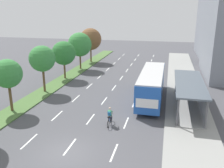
# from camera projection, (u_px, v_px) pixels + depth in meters

# --- Properties ---
(ground_plane) EXTENTS (140.00, 140.00, 0.00)m
(ground_plane) POSITION_uv_depth(u_px,v_px,m) (66.00, 152.00, 17.99)
(ground_plane) COLOR #4C4C51
(median_strip) EXTENTS (2.60, 52.00, 0.12)m
(median_strip) POSITION_uv_depth(u_px,v_px,m) (68.00, 77.00, 38.43)
(median_strip) COLOR #4C7038
(median_strip) RESTS_ON ground
(sidewalk_right) EXTENTS (4.50, 52.00, 0.15)m
(sidewalk_right) POSITION_uv_depth(u_px,v_px,m) (183.00, 84.00, 34.56)
(sidewalk_right) COLOR gray
(sidewalk_right) RESTS_ON ground
(lane_divider_left) EXTENTS (0.14, 48.42, 0.01)m
(lane_divider_left) POSITION_uv_depth(u_px,v_px,m) (95.00, 81.00, 36.18)
(lane_divider_left) COLOR white
(lane_divider_left) RESTS_ON ground
(lane_divider_center) EXTENTS (0.14, 48.42, 0.01)m
(lane_divider_center) POSITION_uv_depth(u_px,v_px,m) (118.00, 83.00, 35.41)
(lane_divider_center) COLOR white
(lane_divider_center) RESTS_ON ground
(lane_divider_right) EXTENTS (0.14, 48.42, 0.01)m
(lane_divider_right) POSITION_uv_depth(u_px,v_px,m) (142.00, 84.00, 34.64)
(lane_divider_right) COLOR white
(lane_divider_right) RESTS_ON ground
(bus_shelter) EXTENTS (2.90, 10.43, 2.86)m
(bus_shelter) POSITION_uv_depth(u_px,v_px,m) (192.00, 93.00, 25.36)
(bus_shelter) COLOR gray
(bus_shelter) RESTS_ON sidewalk_right
(bus) EXTENTS (2.54, 11.29, 3.37)m
(bus) POSITION_uv_depth(u_px,v_px,m) (152.00, 83.00, 28.06)
(bus) COLOR #2356B2
(bus) RESTS_ON ground
(cyclist) EXTENTS (0.46, 1.82, 1.71)m
(cyclist) POSITION_uv_depth(u_px,v_px,m) (110.00, 117.00, 22.08)
(cyclist) COLOR black
(cyclist) RESTS_ON ground
(median_tree_second) EXTENTS (2.91, 2.91, 5.38)m
(median_tree_second) POSITION_uv_depth(u_px,v_px,m) (8.00, 74.00, 24.18)
(median_tree_second) COLOR brown
(median_tree_second) RESTS_ON median_strip
(median_tree_third) EXTENTS (3.24, 3.24, 5.86)m
(median_tree_third) POSITION_uv_depth(u_px,v_px,m) (42.00, 59.00, 30.07)
(median_tree_third) COLOR brown
(median_tree_third) RESTS_ON median_strip
(median_tree_fourth) EXTENTS (3.55, 3.55, 5.63)m
(median_tree_fourth) POSITION_uv_depth(u_px,v_px,m) (64.00, 53.00, 36.22)
(median_tree_fourth) COLOR brown
(median_tree_fourth) RESTS_ON median_strip
(median_tree_fifth) EXTENTS (4.13, 4.13, 6.36)m
(median_tree_fifth) POSITION_uv_depth(u_px,v_px,m) (80.00, 45.00, 42.11)
(median_tree_fifth) COLOR brown
(median_tree_fifth) RESTS_ON median_strip
(median_tree_farthest) EXTENTS (4.31, 4.31, 6.65)m
(median_tree_farthest) POSITION_uv_depth(u_px,v_px,m) (91.00, 39.00, 48.12)
(median_tree_farthest) COLOR brown
(median_tree_farthest) RESTS_ON median_strip
(building_tall_right) EXTENTS (7.44, 11.43, 13.30)m
(building_tall_right) POSITION_uv_depth(u_px,v_px,m) (217.00, 23.00, 66.87)
(building_tall_right) COLOR gray
(building_tall_right) RESTS_ON ground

